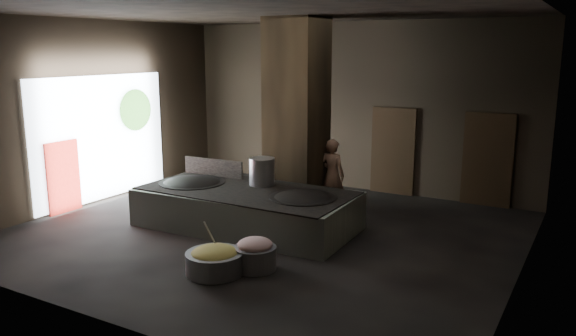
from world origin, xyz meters
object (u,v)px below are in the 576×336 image
Objects in this scene: wok_left at (192,186)px; cook at (332,175)px; veg_basin at (215,263)px; meat_basin at (255,258)px; hearth_platform at (247,209)px; wok_right at (303,201)px; stock_pot at (262,172)px.

cook is (2.51, 2.11, 0.12)m from wok_left.
meat_basin reaches higher than veg_basin.
wok_left is 3.50m from meat_basin.
hearth_platform is at bearing 127.41° from meat_basin.
wok_left reaches higher than wok_right.
cook is (-0.29, 2.01, 0.12)m from wok_right.
meat_basin is (1.46, -1.91, -0.20)m from hearth_platform.
meat_basin is at bearing 100.35° from cook.
wok_right is at bearing 93.33° from meat_basin.
stock_pot is 1.83m from cook.
hearth_platform reaches higher than veg_basin.
cook is 4.05m from meat_basin.
cook is (1.01, 1.51, -0.26)m from stock_pot.
stock_pot reaches higher than veg_basin.
wok_left is 1.96× the size of meat_basin.
cook is 4.52m from veg_basin.
stock_pot reaches higher than hearth_platform.
hearth_platform is 2.36m from cook.
wok_left is at bearing 135.62° from veg_basin.
hearth_platform is at bearing -177.88° from wok_right.
veg_basin is (0.96, -2.41, -0.22)m from hearth_platform.
meat_basin is at bearing -54.82° from hearth_platform.
cook is (1.06, 2.06, 0.46)m from hearth_platform.
wok_left is 1.07× the size of wok_right.
stock_pot is (1.50, 0.60, 0.38)m from wok_left.
wok_right is at bearing 2.05° from wok_left.
veg_basin is (-0.10, -4.46, -0.68)m from cook.
stock_pot is at bearing 158.96° from wok_right.
meat_basin is at bearing -86.67° from wok_right.
meat_basin is (2.91, -1.86, -0.54)m from wok_left.
meat_basin is (0.51, 0.49, 0.02)m from veg_basin.
wok_left is 2.42× the size of stock_pot.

